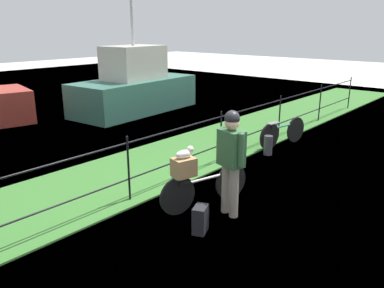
{
  "coord_description": "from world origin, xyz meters",
  "views": [
    {
      "loc": [
        -5.16,
        -2.95,
        2.86
      ],
      "look_at": [
        -0.3,
        1.27,
        0.9
      ],
      "focal_mm": 36.13,
      "sensor_mm": 36.0,
      "label": 1
    }
  ],
  "objects_px": {
    "backpack_on_paving": "(200,219)",
    "moored_boat_mid": "(135,88)",
    "bicycle_main": "(204,188)",
    "terrier_dog": "(185,153)",
    "cyclist_person": "(231,154)",
    "mooring_bollard": "(268,145)",
    "bicycle_parked": "(282,132)",
    "wooden_crate": "(184,167)"
  },
  "relations": [
    {
      "from": "wooden_crate",
      "to": "bicycle_parked",
      "type": "distance_m",
      "value": 4.37
    },
    {
      "from": "wooden_crate",
      "to": "backpack_on_paving",
      "type": "bearing_deg",
      "value": -117.22
    },
    {
      "from": "terrier_dog",
      "to": "wooden_crate",
      "type": "bearing_deg",
      "value": 164.58
    },
    {
      "from": "bicycle_parked",
      "to": "backpack_on_paving",
      "type": "bearing_deg",
      "value": -165.65
    },
    {
      "from": "bicycle_main",
      "to": "terrier_dog",
      "type": "distance_m",
      "value": 0.76
    },
    {
      "from": "cyclist_person",
      "to": "wooden_crate",
      "type": "bearing_deg",
      "value": 126.18
    },
    {
      "from": "terrier_dog",
      "to": "backpack_on_paving",
      "type": "height_order",
      "value": "terrier_dog"
    },
    {
      "from": "moored_boat_mid",
      "to": "wooden_crate",
      "type": "bearing_deg",
      "value": -125.65
    },
    {
      "from": "terrier_dog",
      "to": "cyclist_person",
      "type": "xyz_separation_m",
      "value": [
        0.4,
        -0.58,
        0.01
      ]
    },
    {
      "from": "backpack_on_paving",
      "to": "bicycle_parked",
      "type": "xyz_separation_m",
      "value": [
        4.61,
        1.18,
        0.14
      ]
    },
    {
      "from": "bicycle_main",
      "to": "moored_boat_mid",
      "type": "xyz_separation_m",
      "value": [
        4.29,
        6.62,
        0.5
      ]
    },
    {
      "from": "cyclist_person",
      "to": "mooring_bollard",
      "type": "height_order",
      "value": "cyclist_person"
    },
    {
      "from": "cyclist_person",
      "to": "bicycle_parked",
      "type": "distance_m",
      "value": 4.11
    },
    {
      "from": "bicycle_main",
      "to": "terrier_dog",
      "type": "bearing_deg",
      "value": 164.58
    },
    {
      "from": "bicycle_main",
      "to": "wooden_crate",
      "type": "height_order",
      "value": "wooden_crate"
    },
    {
      "from": "terrier_dog",
      "to": "cyclist_person",
      "type": "bearing_deg",
      "value": -55.08
    },
    {
      "from": "cyclist_person",
      "to": "bicycle_parked",
      "type": "xyz_separation_m",
      "value": [
        3.88,
        1.17,
        -0.66
      ]
    },
    {
      "from": "mooring_bollard",
      "to": "terrier_dog",
      "type": "bearing_deg",
      "value": -171.88
    },
    {
      "from": "terrier_dog",
      "to": "mooring_bollard",
      "type": "relative_size",
      "value": 0.71
    },
    {
      "from": "bicycle_main",
      "to": "cyclist_person",
      "type": "distance_m",
      "value": 0.83
    },
    {
      "from": "mooring_bollard",
      "to": "wooden_crate",
      "type": "bearing_deg",
      "value": -172.04
    },
    {
      "from": "mooring_bollard",
      "to": "moored_boat_mid",
      "type": "height_order",
      "value": "moored_boat_mid"
    },
    {
      "from": "mooring_bollard",
      "to": "backpack_on_paving",
      "type": "bearing_deg",
      "value": -164.0
    },
    {
      "from": "cyclist_person",
      "to": "mooring_bollard",
      "type": "bearing_deg",
      "value": 19.45
    },
    {
      "from": "terrier_dog",
      "to": "bicycle_parked",
      "type": "bearing_deg",
      "value": 7.87
    },
    {
      "from": "backpack_on_paving",
      "to": "mooring_bollard",
      "type": "xyz_separation_m",
      "value": [
        3.75,
        1.08,
        0.03
      ]
    },
    {
      "from": "backpack_on_paving",
      "to": "mooring_bollard",
      "type": "bearing_deg",
      "value": -7.36
    },
    {
      "from": "cyclist_person",
      "to": "moored_boat_mid",
      "type": "xyz_separation_m",
      "value": [
        4.25,
        7.1,
        -0.17
      ]
    },
    {
      "from": "cyclist_person",
      "to": "moored_boat_mid",
      "type": "relative_size",
      "value": 0.36
    },
    {
      "from": "backpack_on_paving",
      "to": "moored_boat_mid",
      "type": "distance_m",
      "value": 8.7
    },
    {
      "from": "bicycle_main",
      "to": "backpack_on_paving",
      "type": "height_order",
      "value": "bicycle_main"
    },
    {
      "from": "backpack_on_paving",
      "to": "terrier_dog",
      "type": "bearing_deg",
      "value": 37.35
    },
    {
      "from": "cyclist_person",
      "to": "moored_boat_mid",
      "type": "bearing_deg",
      "value": 59.12
    },
    {
      "from": "wooden_crate",
      "to": "terrier_dog",
      "type": "xyz_separation_m",
      "value": [
        0.02,
        -0.01,
        0.22
      ]
    },
    {
      "from": "terrier_dog",
      "to": "bicycle_parked",
      "type": "xyz_separation_m",
      "value": [
        4.28,
        0.59,
        -0.65
      ]
    },
    {
      "from": "bicycle_main",
      "to": "wooden_crate",
      "type": "distance_m",
      "value": 0.59
    },
    {
      "from": "backpack_on_paving",
      "to": "bicycle_parked",
      "type": "bearing_deg",
      "value": -9.02
    },
    {
      "from": "wooden_crate",
      "to": "moored_boat_mid",
      "type": "height_order",
      "value": "moored_boat_mid"
    },
    {
      "from": "bicycle_main",
      "to": "terrier_dog",
      "type": "xyz_separation_m",
      "value": [
        -0.36,
        0.1,
        0.66
      ]
    },
    {
      "from": "wooden_crate",
      "to": "backpack_on_paving",
      "type": "xyz_separation_m",
      "value": [
        -0.31,
        -0.59,
        -0.57
      ]
    },
    {
      "from": "wooden_crate",
      "to": "mooring_bollard",
      "type": "xyz_separation_m",
      "value": [
        3.45,
        0.48,
        -0.54
      ]
    },
    {
      "from": "mooring_bollard",
      "to": "bicycle_main",
      "type": "bearing_deg",
      "value": -169.15
    }
  ]
}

